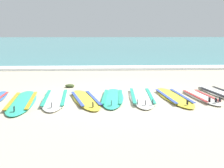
# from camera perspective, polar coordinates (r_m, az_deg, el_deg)

# --- Properties ---
(ground_plane) EXTENTS (80.00, 80.00, 0.00)m
(ground_plane) POSITION_cam_1_polar(r_m,az_deg,el_deg) (7.82, 1.68, -2.47)
(ground_plane) COLOR #B7AD93
(sea) EXTENTS (80.00, 60.00, 0.10)m
(sea) POSITION_cam_1_polar(r_m,az_deg,el_deg) (42.73, -1.72, 8.32)
(sea) COLOR teal
(sea) RESTS_ON ground
(wave_foam_strip) EXTENTS (80.00, 0.97, 0.11)m
(wave_foam_strip) POSITION_cam_1_polar(r_m,az_deg,el_deg) (13.30, -0.04, 3.21)
(wave_foam_strip) COLOR white
(wave_foam_strip) RESTS_ON ground
(surfboard_2) EXTENTS (0.89, 2.61, 0.18)m
(surfboard_2) POSITION_cam_1_polar(r_m,az_deg,el_deg) (7.44, -17.48, -3.35)
(surfboard_2) COLOR #2DB793
(surfboard_2) RESTS_ON ground
(surfboard_3) EXTENTS (0.81, 2.58, 0.18)m
(surfboard_3) POSITION_cam_1_polar(r_m,az_deg,el_deg) (7.56, -11.25, -2.85)
(surfboard_3) COLOR silver
(surfboard_3) RESTS_ON ground
(surfboard_4) EXTENTS (1.12, 2.38, 0.18)m
(surfboard_4) POSITION_cam_1_polar(r_m,az_deg,el_deg) (7.37, -5.35, -3.04)
(surfboard_4) COLOR yellow
(surfboard_4) RESTS_ON ground
(surfboard_5) EXTENTS (0.75, 2.35, 0.18)m
(surfboard_5) POSITION_cam_1_polar(r_m,az_deg,el_deg) (7.52, 0.10, -2.72)
(surfboard_5) COLOR #2DB793
(surfboard_5) RESTS_ON ground
(surfboard_6) EXTENTS (0.78, 2.59, 0.18)m
(surfboard_6) POSITION_cam_1_polar(r_m,az_deg,el_deg) (7.67, 5.91, -2.50)
(surfboard_6) COLOR silver
(surfboard_6) RESTS_ON ground
(surfboard_7) EXTENTS (0.82, 2.44, 0.18)m
(surfboard_7) POSITION_cam_1_polar(r_m,az_deg,el_deg) (7.76, 12.14, -2.52)
(surfboard_7) COLOR yellow
(surfboard_7) RESTS_ON ground
(surfboard_8) EXTENTS (0.74, 2.02, 0.18)m
(surfboard_8) POSITION_cam_1_polar(r_m,az_deg,el_deg) (7.98, 17.25, -2.42)
(surfboard_8) COLOR silver
(surfboard_8) RESTS_ON ground
(surfboard_9) EXTENTS (0.98, 2.47, 0.18)m
(surfboard_9) POSITION_cam_1_polar(r_m,az_deg,el_deg) (8.52, 21.11, -1.85)
(surfboard_9) COLOR silver
(surfboard_9) RESTS_ON ground
(seaweed_clump_near_shoreline) EXTENTS (0.29, 0.24, 0.10)m
(seaweed_clump_near_shoreline) POSITION_cam_1_polar(r_m,az_deg,el_deg) (9.12, -8.40, -0.36)
(seaweed_clump_near_shoreline) COLOR #384723
(seaweed_clump_near_shoreline) RESTS_ON ground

